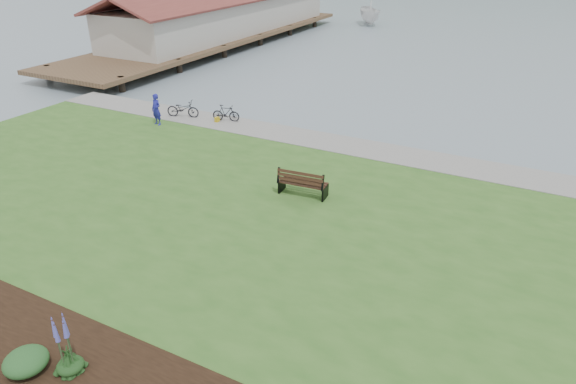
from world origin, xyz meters
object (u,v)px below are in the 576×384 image
(person, at_px, (156,107))
(bicycle_a, at_px, (183,109))
(park_bench, at_px, (302,183))
(sailboat, at_px, (370,25))

(person, xyz_separation_m, bicycle_a, (0.43, 1.59, -0.49))
(park_bench, bearing_deg, person, 154.48)
(person, bearing_deg, bicycle_a, 84.45)
(person, relative_size, sailboat, 0.08)
(park_bench, height_order, bicycle_a, park_bench)
(bicycle_a, bearing_deg, person, 147.25)
(park_bench, distance_m, sailboat, 44.90)
(sailboat, bearing_deg, person, -117.59)
(person, height_order, sailboat, sailboat)
(person, distance_m, bicycle_a, 1.71)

